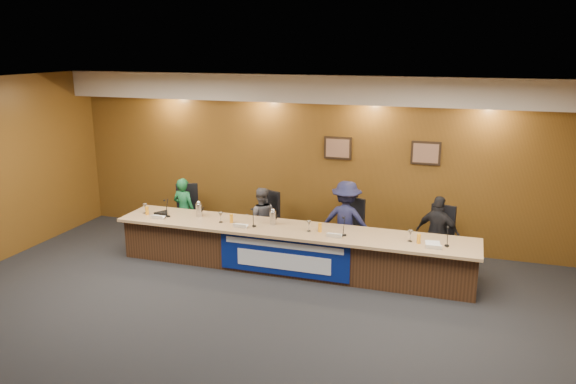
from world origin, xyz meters
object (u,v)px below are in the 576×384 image
Objects in this scene: carafe_mid at (273,218)px; banner at (283,257)px; panelist_b at (261,219)px; panelist_c at (346,221)px; office_chair_a at (187,216)px; office_chair_d at (438,242)px; dais_body at (291,250)px; office_chair_b at (263,224)px; panelist_a at (184,210)px; speakerphone at (163,213)px; carafe_left at (199,210)px; panelist_d at (438,234)px; office_chair_c at (347,232)px.

banner is at bearing -53.71° from carafe_mid.
panelist_b is 0.83× the size of panelist_c.
office_chair_d is at bearing -22.71° from office_chair_a.
dais_body is 1.12m from panelist_c.
office_chair_b is at bearing -0.64° from panelist_c.
panelist_a is at bearing -17.31° from panelist_b.
speakerphone is at bearing 95.67° from panelist_a.
office_chair_a is (-1.59, 0.10, -0.12)m from panelist_b.
office_chair_a is at bearing -157.33° from office_chair_b.
carafe_left is (0.66, -0.75, 0.39)m from office_chair_a.
panelist_c reaches higher than speakerphone.
panelist_d is 2.78m from carafe_mid.
office_chair_d is 1.50× the size of speakerphone.
speakerphone is (-0.02, -0.75, 0.15)m from panelist_a.
banner is 9.32× the size of carafe_left.
panelist_b is 0.16m from office_chair_b.
office_chair_c is (0.78, 0.81, 0.13)m from dais_body.
panelist_b is 1.60m from panelist_c.
carafe_mid reaches higher than office_chair_c.
banner is at bearing -90.00° from dais_body.
panelist_b is 3.75× the size of speakerphone.
carafe_left reaches higher than carafe_mid.
carafe_mid is at bearing -149.74° from office_chair_d.
panelist_b is 2.50× the size of office_chair_b.
panelist_d is 0.20m from office_chair_d.
dais_body is 5.00× the size of panelist_b.
office_chair_b is 3.16m from office_chair_d.
panelist_a is 0.18m from office_chair_a.
carafe_mid is at bearing 2.42° from speakerphone.
panelist_c reaches higher than office_chair_d.
speakerphone reaches higher than office_chair_a.
panelist_b is at bearing 35.15° from carafe_left.
panelist_d is 4.14m from carafe_left.
banner is 0.76m from carafe_mid.
panelist_a is at bearing 2.94° from panelist_c.
speakerphone is at bearing -172.16° from carafe_left.
panelist_b is at bearing 24.90° from speakerphone.
panelist_a reaches higher than banner.
office_chair_b is at bearing -159.38° from office_chair_c.
banner is 2.67m from panelist_a.
carafe_mid is at bearing 108.42° from panelist_b.
speakerphone is (-1.61, -0.85, 0.30)m from office_chair_b.
carafe_mid reaches higher than office_chair_a.
speakerphone is (-4.77, -0.75, 0.12)m from panelist_d.
office_chair_b is 1.60m from office_chair_c.
office_chair_c is at bearing -165.47° from office_chair_d.
office_chair_d is 2.03× the size of carafe_left.
office_chair_a is at bearing 152.98° from banner.
dais_body is at bearing -146.37° from office_chair_d.
carafe_mid is at bearing 171.05° from dais_body.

